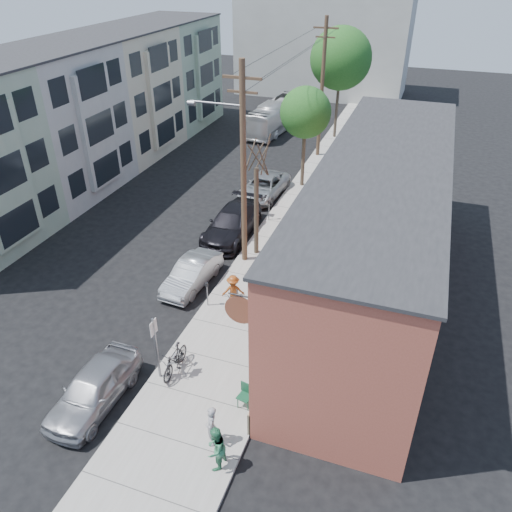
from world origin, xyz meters
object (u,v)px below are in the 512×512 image
(cyclist, at_px, (233,291))
(car_2, at_px, (232,223))
(parked_bike_a, at_px, (175,360))
(patron_green, at_px, (216,449))
(patio_chair_a, at_px, (256,383))
(car_0, at_px, (94,388))
(sign_post, at_px, (156,343))
(parked_bike_b, at_px, (173,363))
(bus, at_px, (276,116))
(tree_leafy_mid, at_px, (306,113))
(parking_meter_far, at_px, (269,207))
(car_1, at_px, (192,274))
(parking_meter_near, at_px, (207,290))
(patio_chair_b, at_px, (245,396))
(tree_bare, at_px, (256,212))
(car_3, at_px, (264,187))
(utility_pole_near, at_px, (242,164))
(patron_grey, at_px, (211,426))
(tree_leafy_far, at_px, (341,59))

(cyclist, distance_m, car_2, 6.74)
(parked_bike_a, bearing_deg, patron_green, -46.50)
(patio_chair_a, relative_size, car_0, 0.20)
(sign_post, xyz_separation_m, car_2, (-1.55, 11.34, -1.04))
(car_2, bearing_deg, car_0, -90.41)
(parked_bike_b, distance_m, bus, 30.85)
(patio_chair_a, xyz_separation_m, car_2, (-5.27, 10.84, 0.20))
(tree_leafy_mid, bearing_deg, sign_post, -91.33)
(parking_meter_far, height_order, cyclist, cyclist)
(car_1, relative_size, bus, 0.44)
(parking_meter_near, height_order, cyclist, cyclist)
(car_0, bearing_deg, patron_green, -11.09)
(car_0, xyz_separation_m, car_2, (0.08, 13.14, 0.06))
(car_2, bearing_deg, parking_meter_near, -77.78)
(patio_chair_b, height_order, car_2, car_2)
(patio_chair_a, bearing_deg, tree_bare, 103.21)
(parked_bike_a, bearing_deg, tree_bare, 90.09)
(car_1, height_order, car_3, car_3)
(parking_meter_far, xyz_separation_m, utility_pole_near, (0.14, -4.67, 4.43))
(car_3, bearing_deg, tree_leafy_mid, 53.10)
(patio_chair_b, height_order, bus, bus)
(patron_green, height_order, bus, bus)
(patron_grey, relative_size, parked_bike_a, 0.83)
(utility_pole_near, bearing_deg, tree_leafy_far, 88.90)
(car_0, bearing_deg, parked_bike_b, 48.47)
(patron_green, distance_m, cyclist, 8.36)
(parking_meter_far, bearing_deg, bus, 105.94)
(patron_grey, xyz_separation_m, car_3, (-4.64, 19.10, -0.26))
(parking_meter_far, distance_m, car_1, 7.70)
(patron_green, distance_m, car_3, 20.51)
(sign_post, relative_size, patron_grey, 1.77)
(parking_meter_near, xyz_separation_m, utility_pole_near, (0.14, 4.29, 4.43))
(patron_green, bearing_deg, car_0, -97.51)
(car_3, bearing_deg, patio_chair_b, -69.45)
(parking_meter_far, distance_m, car_2, 2.73)
(tree_leafy_far, relative_size, parked_bike_b, 5.36)
(patio_chair_a, bearing_deg, parking_meter_near, 126.27)
(parking_meter_far, height_order, patio_chair_b, parking_meter_far)
(tree_leafy_far, xyz_separation_m, parked_bike_a, (-0.01, -29.78, -5.81))
(tree_leafy_far, relative_size, patron_green, 5.33)
(tree_leafy_mid, bearing_deg, car_0, -95.62)
(car_1, bearing_deg, car_3, 94.44)
(tree_leafy_far, xyz_separation_m, car_0, (-2.08, -32.04, -5.80))
(parked_bike_b, relative_size, car_1, 0.41)
(parking_meter_near, height_order, patron_grey, patron_grey)
(utility_pole_near, relative_size, patio_chair_b, 11.36)
(tree_leafy_far, distance_m, patron_grey, 32.92)
(car_2, bearing_deg, sign_post, -82.29)
(parking_meter_far, height_order, parked_bike_b, parking_meter_far)
(patio_chair_b, relative_size, car_1, 0.22)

